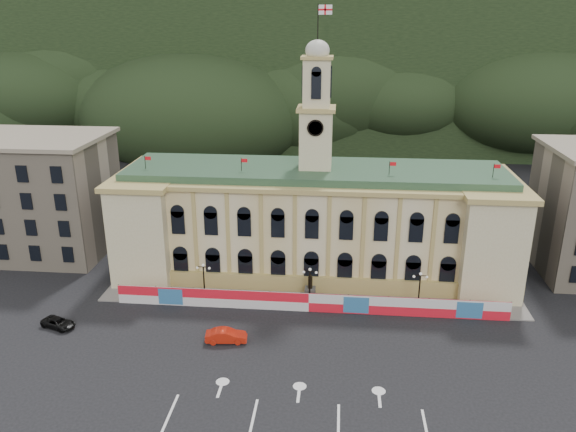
# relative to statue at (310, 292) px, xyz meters

# --- Properties ---
(ground) EXTENTS (260.00, 260.00, 0.00)m
(ground) POSITION_rel_statue_xyz_m (0.00, -18.00, -1.19)
(ground) COLOR black
(ground) RESTS_ON ground
(lane_markings) EXTENTS (26.00, 10.00, 0.02)m
(lane_markings) POSITION_rel_statue_xyz_m (0.00, -23.00, -1.18)
(lane_markings) COLOR white
(lane_markings) RESTS_ON ground
(hill_ridge) EXTENTS (230.00, 80.00, 64.00)m
(hill_ridge) POSITION_rel_statue_xyz_m (0.03, 103.99, 18.30)
(hill_ridge) COLOR black
(hill_ridge) RESTS_ON ground
(city_hall) EXTENTS (56.20, 17.60, 37.10)m
(city_hall) POSITION_rel_statue_xyz_m (0.00, 9.63, 6.66)
(city_hall) COLOR beige
(city_hall) RESTS_ON ground
(side_building_left) EXTENTS (21.00, 17.00, 18.60)m
(side_building_left) POSITION_rel_statue_xyz_m (-43.00, 12.93, 8.14)
(side_building_left) COLOR tan
(side_building_left) RESTS_ON ground
(hoarding_fence) EXTENTS (50.00, 0.44, 2.50)m
(hoarding_fence) POSITION_rel_statue_xyz_m (0.06, -2.93, 0.06)
(hoarding_fence) COLOR red
(hoarding_fence) RESTS_ON ground
(pavement) EXTENTS (56.00, 5.50, 0.16)m
(pavement) POSITION_rel_statue_xyz_m (0.00, -0.25, -1.11)
(pavement) COLOR slate
(pavement) RESTS_ON ground
(statue) EXTENTS (1.40, 1.40, 3.72)m
(statue) POSITION_rel_statue_xyz_m (0.00, 0.00, 0.00)
(statue) COLOR #595651
(statue) RESTS_ON ground
(lamp_left) EXTENTS (1.96, 0.44, 5.15)m
(lamp_left) POSITION_rel_statue_xyz_m (-14.00, -1.00, 1.89)
(lamp_left) COLOR black
(lamp_left) RESTS_ON ground
(lamp_center) EXTENTS (1.96, 0.44, 5.15)m
(lamp_center) POSITION_rel_statue_xyz_m (0.00, -1.00, 1.89)
(lamp_center) COLOR black
(lamp_center) RESTS_ON ground
(lamp_right) EXTENTS (1.96, 0.44, 5.15)m
(lamp_right) POSITION_rel_statue_xyz_m (14.00, -1.00, 1.89)
(lamp_right) COLOR black
(lamp_right) RESTS_ON ground
(red_sedan) EXTENTS (2.72, 5.17, 1.58)m
(red_sedan) POSITION_rel_statue_xyz_m (-9.09, -11.01, -0.40)
(red_sedan) COLOR red
(red_sedan) RESTS_ON ground
(black_suv) EXTENTS (4.68, 5.58, 1.21)m
(black_suv) POSITION_rel_statue_xyz_m (-30.00, -9.76, -0.58)
(black_suv) COLOR black
(black_suv) RESTS_ON ground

